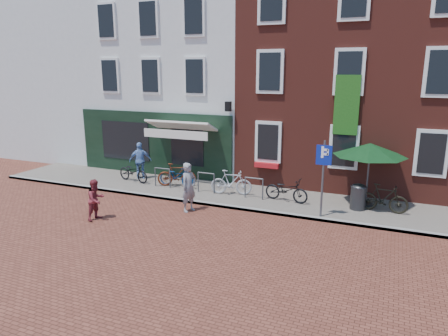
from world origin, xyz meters
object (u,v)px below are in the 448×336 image
at_px(bicycle_1, 177,175).
at_px(cafe_person, 140,160).
at_px(parasol, 370,147).
at_px(boy, 96,200).
at_px(bicycle_0, 133,172).
at_px(bicycle_5, 383,198).
at_px(parking_sign, 323,167).
at_px(bicycle_3, 231,182).
at_px(bicycle_4, 286,190).
at_px(bicycle_2, 177,176).
at_px(litter_bin, 358,195).
at_px(woman, 189,187).

bearing_deg(bicycle_1, cafe_person, 54.08).
xyz_separation_m(parasol, boy, (-8.21, -4.73, -1.54)).
xyz_separation_m(bicycle_0, bicycle_5, (10.21, 0.04, 0.05)).
relative_size(parking_sign, bicycle_5, 1.58).
xyz_separation_m(bicycle_3, bicycle_5, (5.57, 0.15, 0.00)).
xyz_separation_m(boy, bicycle_1, (0.69, 4.23, -0.10)).
relative_size(parking_sign, bicycle_4, 1.53).
bearing_deg(bicycle_5, bicycle_2, 94.04).
xyz_separation_m(bicycle_2, bicycle_5, (8.08, 0.01, 0.05)).
bearing_deg(bicycle_3, parking_sign, -119.61).
bearing_deg(bicycle_0, bicycle_4, -78.57).
xyz_separation_m(cafe_person, bicycle_4, (6.84, -0.66, -0.38)).
bearing_deg(boy, litter_bin, -54.37).
xyz_separation_m(bicycle_1, bicycle_2, (0.03, -0.08, -0.05)).
bearing_deg(bicycle_3, bicycle_4, -102.49).
height_order(cafe_person, bicycle_4, cafe_person).
relative_size(bicycle_0, bicycle_3, 1.03).
bearing_deg(bicycle_0, boy, -148.87).
bearing_deg(litter_bin, bicycle_4, -177.62).
bearing_deg(bicycle_0, parking_sign, -86.14).
xyz_separation_m(parking_sign, bicycle_1, (-6.22, 1.34, -1.21)).
bearing_deg(boy, parasol, -51.77).
distance_m(boy, bicycle_1, 4.29).
xyz_separation_m(parking_sign, parasol, (1.30, 1.84, 0.43)).
bearing_deg(bicycle_3, boy, 128.65).
relative_size(boy, bicycle_5, 0.85).
xyz_separation_m(bicycle_2, bicycle_4, (4.72, -0.14, 0.00)).
distance_m(woman, cafe_person, 4.76).
height_order(bicycle_3, bicycle_5, same).
xyz_separation_m(bicycle_4, bicycle_5, (3.36, 0.15, 0.05)).
height_order(litter_bin, cafe_person, cafe_person).
height_order(parking_sign, woman, parking_sign).
xyz_separation_m(litter_bin, bicycle_4, (-2.54, -0.11, -0.07)).
relative_size(bicycle_2, bicycle_4, 1.00).
xyz_separation_m(parking_sign, bicycle_4, (-1.47, 1.13, -1.26)).
bearing_deg(woman, litter_bin, -50.39).
bearing_deg(litter_bin, boy, -152.66).
relative_size(bicycle_3, bicycle_5, 1.00).
height_order(boy, cafe_person, cafe_person).
bearing_deg(boy, cafe_person, 24.93).
bearing_deg(boy, bicycle_5, -56.37).
height_order(woman, cafe_person, same).
bearing_deg(bicycle_3, bicycle_0, 76.17).
height_order(bicycle_1, bicycle_5, same).
relative_size(bicycle_0, bicycle_1, 1.03).
bearing_deg(bicycle_0, parasol, -74.12).
height_order(woman, bicycle_5, woman).
bearing_deg(litter_bin, bicycle_3, -178.70).
relative_size(boy, bicycle_2, 0.82).
bearing_deg(cafe_person, litter_bin, 145.03).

